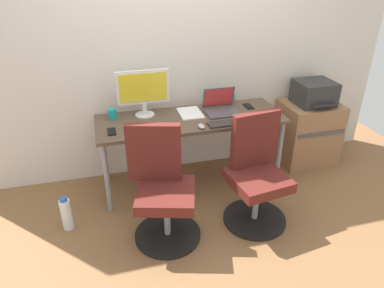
{
  "coord_description": "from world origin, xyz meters",
  "views": [
    {
      "loc": [
        -0.77,
        -2.93,
        2.04
      ],
      "look_at": [
        0.0,
        -0.05,
        0.47
      ],
      "focal_mm": 33.33,
      "sensor_mm": 36.0,
      "label": 1
    }
  ],
  "objects": [
    {
      "name": "open_laptop",
      "position": [
        0.32,
        0.06,
        0.77
      ],
      "size": [
        0.31,
        0.28,
        0.22
      ],
      "color": "#4C4C51",
      "rests_on": "desk"
    },
    {
      "name": "ground_plane",
      "position": [
        0.0,
        0.0,
        0.0
      ],
      "size": [
        5.28,
        5.28,
        0.0
      ],
      "primitive_type": "plane",
      "color": "brown"
    },
    {
      "name": "keyboard_by_monitor",
      "position": [
        -0.42,
        -0.23,
        0.73
      ],
      "size": [
        0.34,
        0.12,
        0.02
      ],
      "primitive_type": "cube",
      "color": "silver",
      "rests_on": "desk"
    },
    {
      "name": "office_chair_right",
      "position": [
        0.39,
        -0.65,
        0.42
      ],
      "size": [
        0.54,
        0.54,
        0.94
      ],
      "color": "black",
      "rests_on": "ground"
    },
    {
      "name": "mouse_by_laptop",
      "position": [
        0.03,
        -0.24,
        0.73
      ],
      "size": [
        0.06,
        0.1,
        0.03
      ],
      "primitive_type": "ellipsoid",
      "color": "#B7B7B7",
      "rests_on": "desk"
    },
    {
      "name": "paper_pile",
      "position": [
        0.02,
        0.09,
        0.72
      ],
      "size": [
        0.21,
        0.3,
        0.01
      ],
      "primitive_type": "cube",
      "color": "white",
      "rests_on": "desk"
    },
    {
      "name": "printer",
      "position": [
        1.34,
        0.11,
        0.8
      ],
      "size": [
        0.38,
        0.4,
        0.24
      ],
      "color": "#2D2D2D",
      "rests_on": "side_cabinet"
    },
    {
      "name": "coffee_mug",
      "position": [
        -0.7,
        0.17,
        0.76
      ],
      "size": [
        0.08,
        0.08,
        0.09
      ],
      "primitive_type": "cylinder",
      "color": "teal",
      "rests_on": "desk"
    },
    {
      "name": "desktop_monitor",
      "position": [
        -0.4,
        0.17,
        0.97
      ],
      "size": [
        0.48,
        0.18,
        0.43
      ],
      "color": "silver",
      "rests_on": "desk"
    },
    {
      "name": "desk",
      "position": [
        0.0,
        0.0,
        0.65
      ],
      "size": [
        1.73,
        0.62,
        0.72
      ],
      "color": "brown",
      "rests_on": "ground"
    },
    {
      "name": "phone_near_laptop",
      "position": [
        -0.73,
        -0.12,
        0.72
      ],
      "size": [
        0.07,
        0.14,
        0.01
      ],
      "primitive_type": "cube",
      "color": "black",
      "rests_on": "desk"
    },
    {
      "name": "water_bottle_on_floor",
      "position": [
        -1.18,
        -0.4,
        0.15
      ],
      "size": [
        0.09,
        0.09,
        0.31
      ],
      "color": "white",
      "rests_on": "ground"
    },
    {
      "name": "keyboard_by_laptop",
      "position": [
        0.27,
        -0.23,
        0.73
      ],
      "size": [
        0.34,
        0.12,
        0.02
      ],
      "primitive_type": "cube",
      "color": "#2D2D2D",
      "rests_on": "desk"
    },
    {
      "name": "office_chair_left",
      "position": [
        -0.4,
        -0.65,
        0.42
      ],
      "size": [
        0.54,
        0.54,
        0.94
      ],
      "color": "black",
      "rests_on": "ground"
    },
    {
      "name": "mouse_by_monitor",
      "position": [
        0.62,
        -0.11,
        0.73
      ],
      "size": [
        0.06,
        0.1,
        0.03
      ],
      "primitive_type": "ellipsoid",
      "color": "#B7B7B7",
      "rests_on": "desk"
    },
    {
      "name": "phone_near_monitor",
      "position": [
        0.62,
        0.11,
        0.72
      ],
      "size": [
        0.07,
        0.14,
        0.01
      ],
      "primitive_type": "cube",
      "color": "black",
      "rests_on": "desk"
    },
    {
      "name": "side_cabinet",
      "position": [
        1.34,
        0.11,
        0.34
      ],
      "size": [
        0.58,
        0.49,
        0.68
      ],
      "color": "#996B47",
      "rests_on": "ground"
    },
    {
      "name": "pen_cup",
      "position": [
        0.49,
        0.25,
        0.77
      ],
      "size": [
        0.07,
        0.07,
        0.1
      ],
      "primitive_type": "cylinder",
      "color": "slate",
      "rests_on": "desk"
    },
    {
      "name": "back_wall",
      "position": [
        0.0,
        0.39,
        1.3
      ],
      "size": [
        4.4,
        0.04,
        2.6
      ],
      "primitive_type": "cube",
      "color": "silver",
      "rests_on": "ground"
    }
  ]
}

